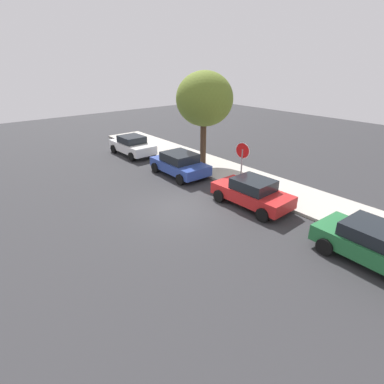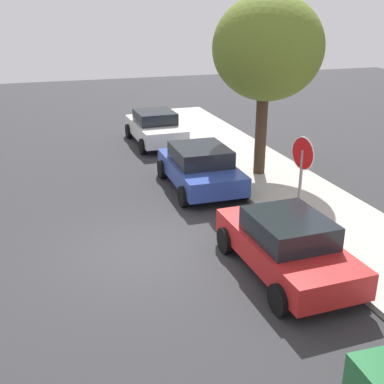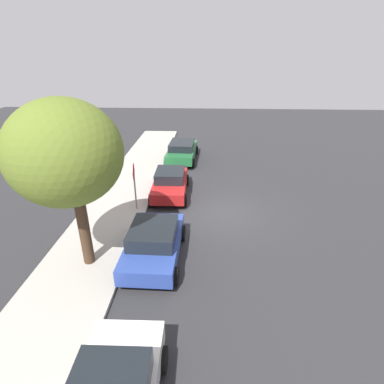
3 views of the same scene
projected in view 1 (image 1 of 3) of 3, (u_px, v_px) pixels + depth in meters
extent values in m
plane|color=#2D2D30|center=(181.00, 208.00, 14.49)|extent=(60.00, 60.00, 0.00)
cube|color=#B2ADA3|center=(253.00, 181.00, 17.60)|extent=(32.00, 3.15, 0.14)
cylinder|color=gray|center=(241.00, 168.00, 16.58)|extent=(0.08, 0.08, 2.18)
cylinder|color=white|center=(243.00, 151.00, 16.17)|extent=(0.87, 0.14, 0.87)
cylinder|color=red|center=(243.00, 151.00, 16.17)|extent=(0.81, 0.14, 0.82)
cube|color=red|center=(252.00, 195.00, 14.53)|extent=(3.96, 1.81, 0.58)
cube|color=black|center=(253.00, 184.00, 14.26)|extent=(1.85, 1.56, 0.52)
cylinder|color=black|center=(285.00, 204.00, 14.23)|extent=(0.64, 0.23, 0.64)
cylinder|color=black|center=(263.00, 215.00, 13.20)|extent=(0.64, 0.23, 0.64)
cylinder|color=black|center=(242.00, 187.00, 16.08)|extent=(0.64, 0.23, 0.64)
cylinder|color=black|center=(219.00, 196.00, 15.04)|extent=(0.64, 0.23, 0.64)
cube|color=#2D479E|center=(180.00, 166.00, 18.50)|extent=(3.95, 1.95, 0.59)
cube|color=black|center=(179.00, 157.00, 18.28)|extent=(2.02, 1.70, 0.53)
cylinder|color=black|center=(205.00, 173.00, 18.20)|extent=(0.64, 0.23, 0.64)
cylinder|color=black|center=(180.00, 180.00, 17.12)|extent=(0.64, 0.23, 0.64)
cylinder|color=black|center=(179.00, 162.00, 20.11)|extent=(0.64, 0.23, 0.64)
cylinder|color=black|center=(155.00, 168.00, 19.02)|extent=(0.64, 0.23, 0.64)
cube|color=#236B38|center=(382.00, 250.00, 10.24)|extent=(4.51, 2.06, 0.61)
cube|color=black|center=(382.00, 235.00, 10.12)|extent=(2.44, 1.74, 0.48)
cylinder|color=black|center=(351.00, 231.00, 11.97)|extent=(0.65, 0.25, 0.64)
cylinder|color=black|center=(325.00, 247.00, 10.94)|extent=(0.65, 0.25, 0.64)
cube|color=white|center=(133.00, 147.00, 22.53)|extent=(4.01, 1.85, 0.63)
cube|color=black|center=(132.00, 139.00, 22.32)|extent=(1.83, 1.60, 0.49)
cylinder|color=black|center=(114.00, 149.00, 23.06)|extent=(0.64, 0.23, 0.64)
cylinder|color=black|center=(134.00, 145.00, 24.12)|extent=(0.64, 0.23, 0.64)
cylinder|color=black|center=(132.00, 157.00, 21.18)|extent=(0.64, 0.23, 0.64)
cylinder|color=black|center=(153.00, 152.00, 22.24)|extent=(0.64, 0.23, 0.64)
cylinder|color=#422D1E|center=(203.00, 143.00, 19.82)|extent=(0.39, 0.39, 3.17)
ellipsoid|color=olive|center=(204.00, 99.00, 18.84)|extent=(3.61, 3.61, 3.40)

